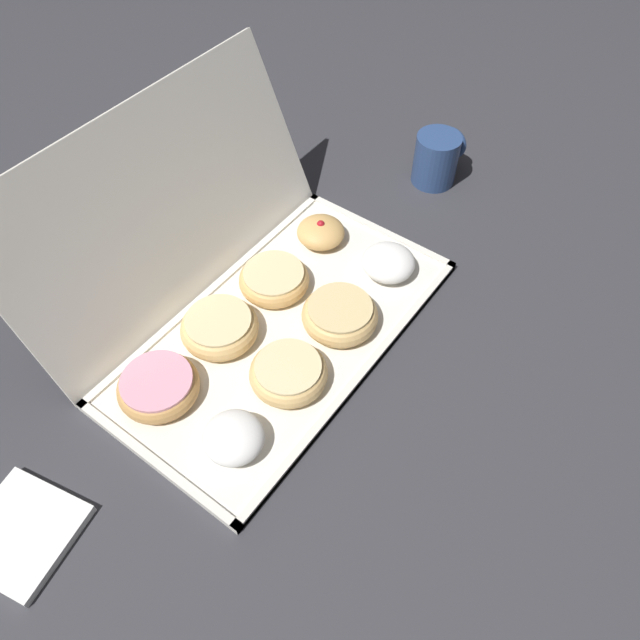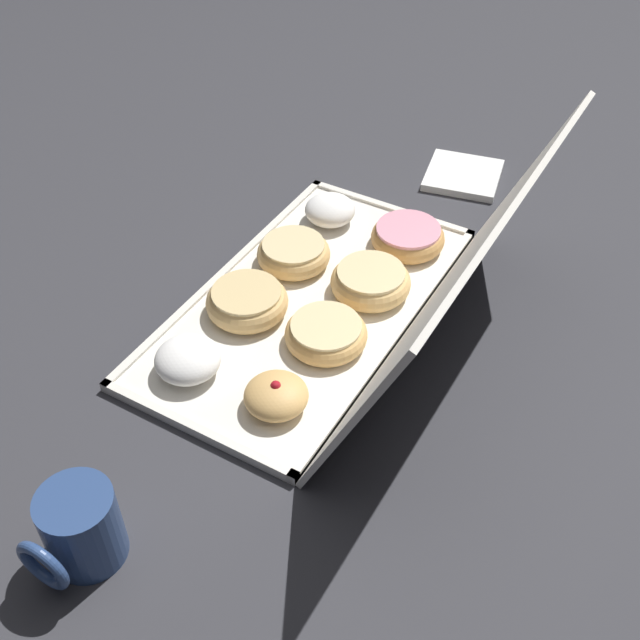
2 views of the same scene
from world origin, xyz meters
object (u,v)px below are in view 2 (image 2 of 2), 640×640
(glazed_ring_donut_1, at_px, (294,253))
(glazed_ring_donut_5, at_px, (371,281))
(donut_box, at_px, (307,304))
(jelly_filled_donut_7, at_px, (276,396))
(powdered_filled_donut_3, at_px, (188,359))
(glazed_ring_donut_6, at_px, (326,333))
(napkin_stack, at_px, (463,175))
(glazed_ring_donut_2, at_px, (247,301))
(coffee_mug, at_px, (76,527))
(powdered_filled_donut_0, at_px, (330,210))
(pink_frosted_donut_4, at_px, (408,237))

(glazed_ring_donut_1, xyz_separation_m, glazed_ring_donut_5, (0.00, 0.13, 0.00))
(donut_box, relative_size, jelly_filled_donut_7, 6.77)
(powdered_filled_donut_3, distance_m, glazed_ring_donut_6, 0.19)
(glazed_ring_donut_1, height_order, jelly_filled_donut_7, jelly_filled_donut_7)
(donut_box, distance_m, napkin_stack, 0.44)
(glazed_ring_donut_2, bearing_deg, glazed_ring_donut_5, 134.02)
(napkin_stack, bearing_deg, powdered_filled_donut_3, -11.52)
(powdered_filled_donut_3, distance_m, coffee_mug, 0.28)
(glazed_ring_donut_1, relative_size, powdered_filled_donut_3, 1.28)
(glazed_ring_donut_5, bearing_deg, jelly_filled_donut_7, -0.09)
(powdered_filled_donut_0, bearing_deg, glazed_ring_donut_2, 1.76)
(powdered_filled_donut_0, height_order, glazed_ring_donut_1, powdered_filled_donut_0)
(jelly_filled_donut_7, relative_size, napkin_stack, 0.65)
(glazed_ring_donut_1, distance_m, glazed_ring_donut_2, 0.13)
(glazed_ring_donut_6, bearing_deg, glazed_ring_donut_1, -134.43)
(donut_box, xyz_separation_m, powdered_filled_donut_3, (0.20, -0.06, 0.03))
(glazed_ring_donut_5, bearing_deg, napkin_stack, -179.30)
(powdered_filled_donut_0, bearing_deg, powdered_filled_donut_3, 0.92)
(glazed_ring_donut_2, relative_size, coffee_mug, 1.15)
(glazed_ring_donut_1, height_order, coffee_mug, coffee_mug)
(glazed_ring_donut_6, relative_size, coffee_mug, 1.11)
(donut_box, distance_m, glazed_ring_donut_5, 0.10)
(powdered_filled_donut_0, xyz_separation_m, jelly_filled_donut_7, (0.39, 0.14, -0.00))
(pink_frosted_donut_4, xyz_separation_m, jelly_filled_donut_7, (0.39, -0.00, 0.00))
(glazed_ring_donut_1, relative_size, pink_frosted_donut_4, 0.97)
(donut_box, relative_size, powdered_filled_donut_0, 6.77)
(donut_box, xyz_separation_m, glazed_ring_donut_2, (0.06, -0.06, 0.03))
(glazed_ring_donut_1, relative_size, glazed_ring_donut_6, 0.99)
(powdered_filled_donut_3, distance_m, jelly_filled_donut_7, 0.13)
(donut_box, height_order, napkin_stack, donut_box)
(donut_box, bearing_deg, powdered_filled_donut_0, -159.78)
(powdered_filled_donut_3, distance_m, glazed_ring_donut_5, 0.30)
(glazed_ring_donut_1, distance_m, glazed_ring_donut_6, 0.18)
(jelly_filled_donut_7, bearing_deg, pink_frosted_donut_4, 180.00)
(donut_box, height_order, powdered_filled_donut_3, powdered_filled_donut_3)
(powdered_filled_donut_0, height_order, glazed_ring_donut_5, powdered_filled_donut_0)
(pink_frosted_donut_4, xyz_separation_m, coffee_mug, (0.66, -0.07, 0.02))
(powdered_filled_donut_0, distance_m, jelly_filled_donut_7, 0.41)
(donut_box, bearing_deg, glazed_ring_donut_6, 47.63)
(coffee_mug, bearing_deg, glazed_ring_donut_6, 170.20)
(glazed_ring_donut_2, bearing_deg, jelly_filled_donut_7, 45.44)
(glazed_ring_donut_1, height_order, glazed_ring_donut_2, glazed_ring_donut_2)
(donut_box, height_order, jelly_filled_donut_7, jelly_filled_donut_7)
(powdered_filled_donut_0, bearing_deg, pink_frosted_donut_4, 90.77)
(powdered_filled_donut_3, relative_size, pink_frosted_donut_4, 0.76)
(pink_frosted_donut_4, bearing_deg, glazed_ring_donut_1, -46.67)
(napkin_stack, bearing_deg, glazed_ring_donut_1, -19.34)
(pink_frosted_donut_4, bearing_deg, powdered_filled_donut_3, -18.81)
(powdered_filled_donut_0, xyz_separation_m, glazed_ring_donut_6, (0.25, 0.14, -0.00))
(glazed_ring_donut_6, bearing_deg, napkin_stack, -179.84)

